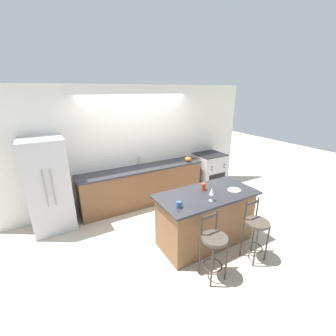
{
  "coord_description": "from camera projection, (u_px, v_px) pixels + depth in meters",
  "views": [
    {
      "loc": [
        -1.9,
        -4.18,
        2.61
      ],
      "look_at": [
        0.14,
        -0.6,
        1.15
      ],
      "focal_mm": 24.0,
      "sensor_mm": 36.0,
      "label": 1
    }
  ],
  "objects": [
    {
      "name": "wine_glass",
      "position": [
        212.0,
        192.0,
        3.46
      ],
      "size": [
        0.08,
        0.08,
        0.22
      ],
      "color": "white",
      "rests_on": "kitchen_island"
    },
    {
      "name": "wall_back",
      "position": [
        137.0,
        146.0,
        5.24
      ],
      "size": [
        6.0,
        0.07,
        2.7
      ],
      "color": "silver",
      "rests_on": "ground_plane"
    },
    {
      "name": "sink_faucet",
      "position": [
        139.0,
        160.0,
        5.26
      ],
      "size": [
        0.02,
        0.13,
        0.22
      ],
      "color": "#ADAFB5",
      "rests_on": "back_counter"
    },
    {
      "name": "ground_plane",
      "position": [
        150.0,
        208.0,
        5.17
      ],
      "size": [
        18.0,
        18.0,
        0.0
      ],
      "primitive_type": "plane",
      "color": "beige"
    },
    {
      "name": "coffee_mug",
      "position": [
        179.0,
        205.0,
        3.3
      ],
      "size": [
        0.11,
        0.08,
        0.09
      ],
      "color": "#335689",
      "rests_on": "kitchen_island"
    },
    {
      "name": "dinner_plate",
      "position": [
        234.0,
        190.0,
        3.87
      ],
      "size": [
        0.23,
        0.23,
        0.02
      ],
      "color": "beige",
      "rests_on": "kitchen_island"
    },
    {
      "name": "bar_stool_near",
      "position": [
        214.0,
        245.0,
        3.12
      ],
      "size": [
        0.37,
        0.37,
        1.0
      ],
      "color": "#332D28",
      "rests_on": "ground_plane"
    },
    {
      "name": "pumpkin_decoration",
      "position": [
        188.0,
        159.0,
        5.55
      ],
      "size": [
        0.16,
        0.16,
        0.15
      ],
      "color": "orange",
      "rests_on": "back_counter"
    },
    {
      "name": "refrigerator",
      "position": [
        49.0,
        186.0,
        4.2
      ],
      "size": [
        0.74,
        0.7,
        1.79
      ],
      "color": "#BCBCC1",
      "rests_on": "ground_plane"
    },
    {
      "name": "back_counter",
      "position": [
        143.0,
        185.0,
        5.31
      ],
      "size": [
        2.93,
        0.62,
        0.9
      ],
      "color": "brown",
      "rests_on": "ground_plane"
    },
    {
      "name": "oven_range",
      "position": [
        209.0,
        171.0,
        6.13
      ],
      "size": [
        0.74,
        0.7,
        0.97
      ],
      "color": "#B7B7BC",
      "rests_on": "ground_plane"
    },
    {
      "name": "kitchen_island",
      "position": [
        205.0,
        218.0,
        3.91
      ],
      "size": [
        1.72,
        0.86,
        0.95
      ],
      "color": "brown",
      "rests_on": "ground_plane"
    },
    {
      "name": "tumbler_cup",
      "position": [
        203.0,
        187.0,
        3.87
      ],
      "size": [
        0.07,
        0.07,
        0.12
      ],
      "color": "red",
      "rests_on": "kitchen_island"
    },
    {
      "name": "bar_stool_far",
      "position": [
        256.0,
        229.0,
        3.49
      ],
      "size": [
        0.37,
        0.37,
        1.0
      ],
      "color": "#332D28",
      "rests_on": "ground_plane"
    }
  ]
}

